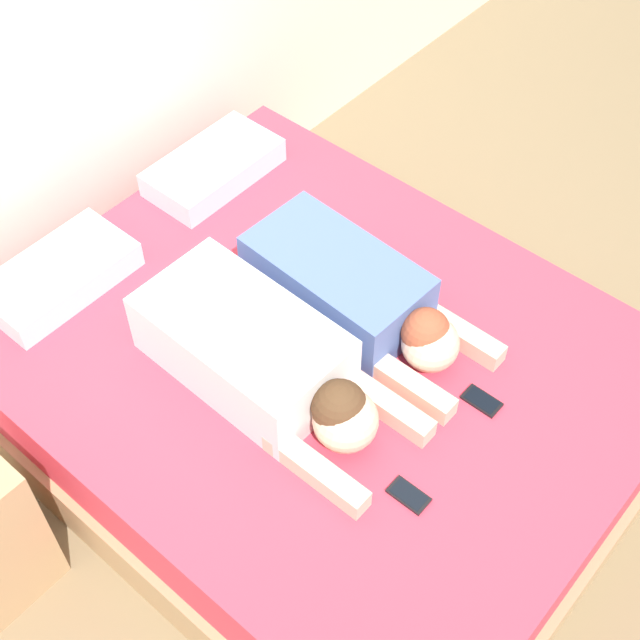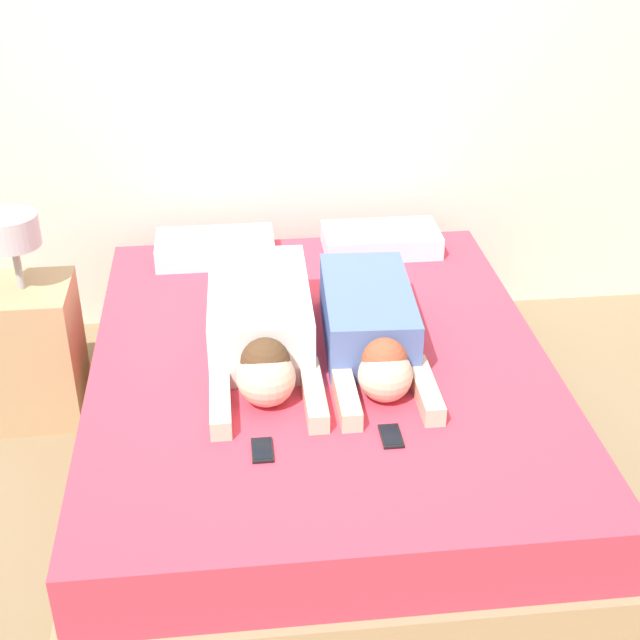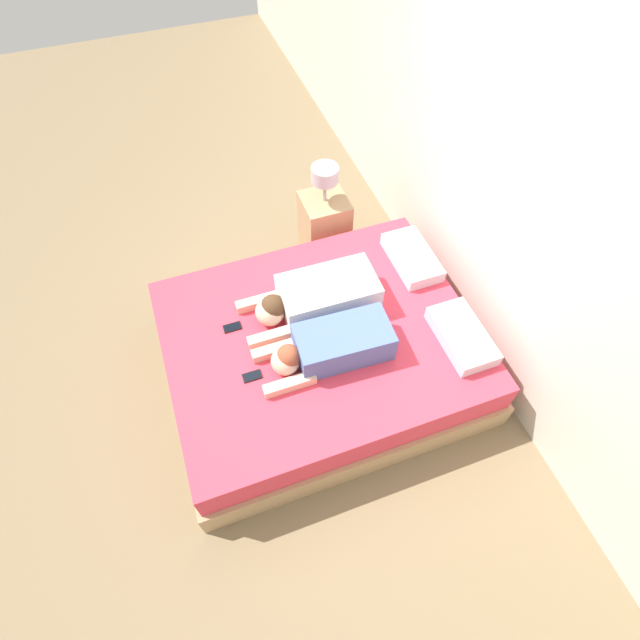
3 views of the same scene
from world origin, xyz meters
name	(u,v)px [view 1 (image 1 of 3)]	position (x,y,z in m)	size (l,w,h in m)	color
ground_plane	(320,429)	(0.00, 0.00, 0.00)	(12.00, 12.00, 0.00)	#7F6B4C
bed	(320,392)	(0.00, 0.00, 0.24)	(1.75, 2.16, 0.49)	tan
pillow_head_left	(59,276)	(-0.38, 0.88, 0.54)	(0.53, 0.28, 0.10)	silver
pillow_head_right	(214,167)	(0.38, 0.88, 0.54)	(0.53, 0.28, 0.10)	silver
person_left	(264,360)	(-0.22, 0.05, 0.60)	(0.39, 0.97, 0.24)	silver
person_right	(358,296)	(0.19, 0.00, 0.60)	(0.36, 0.90, 0.22)	#4C66A5
cell_phone_left	(409,495)	(-0.25, -0.56, 0.49)	(0.07, 0.12, 0.01)	black
cell_phone_right	(482,401)	(0.17, -0.53, 0.49)	(0.07, 0.12, 0.01)	black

